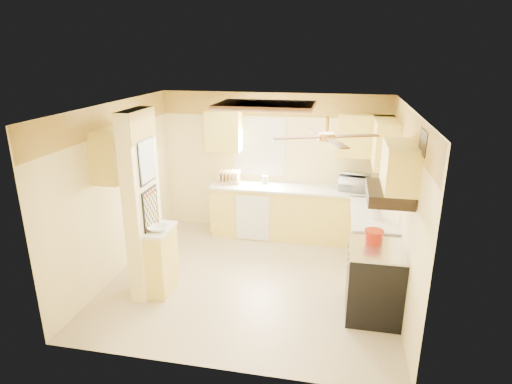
% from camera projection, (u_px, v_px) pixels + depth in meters
% --- Properties ---
extents(floor, '(4.00, 4.00, 0.00)m').
position_uv_depth(floor, '(252.00, 279.00, 6.27)').
color(floor, tan).
rests_on(floor, ground).
extents(ceiling, '(4.00, 4.00, 0.00)m').
position_uv_depth(ceiling, '(251.00, 106.00, 5.48)').
color(ceiling, white).
rests_on(ceiling, wall_back).
extents(wall_back, '(4.00, 0.00, 4.00)m').
position_uv_depth(wall_back, '(273.00, 164.00, 7.64)').
color(wall_back, '#FDE69A').
rests_on(wall_back, floor).
extents(wall_front, '(4.00, 0.00, 4.00)m').
position_uv_depth(wall_front, '(211.00, 262.00, 4.11)').
color(wall_front, '#FDE69A').
rests_on(wall_front, floor).
extents(wall_left, '(0.00, 3.80, 3.80)m').
position_uv_depth(wall_left, '(118.00, 190.00, 6.24)').
color(wall_left, '#FDE69A').
rests_on(wall_left, floor).
extents(wall_right, '(0.00, 3.80, 3.80)m').
position_uv_depth(wall_right, '(403.00, 208.00, 5.50)').
color(wall_right, '#FDE69A').
rests_on(wall_right, floor).
extents(wallpaper_border, '(4.00, 0.02, 0.40)m').
position_uv_depth(wallpaper_border, '(274.00, 105.00, 7.29)').
color(wallpaper_border, '#FFD34B').
rests_on(wallpaper_border, wall_back).
extents(partition_column, '(0.20, 0.70, 2.50)m').
position_uv_depth(partition_column, '(142.00, 205.00, 5.61)').
color(partition_column, '#FDE69A').
rests_on(partition_column, floor).
extents(partition_ledge, '(0.25, 0.55, 0.90)m').
position_uv_depth(partition_ledge, '(162.00, 261.00, 5.82)').
color(partition_ledge, '#FFDF64').
rests_on(partition_ledge, floor).
extents(ledge_top, '(0.28, 0.58, 0.04)m').
position_uv_depth(ledge_top, '(160.00, 230.00, 5.68)').
color(ledge_top, white).
rests_on(ledge_top, partition_ledge).
extents(lower_cabinets_back, '(3.00, 0.60, 0.90)m').
position_uv_depth(lower_cabinets_back, '(298.00, 214.00, 7.52)').
color(lower_cabinets_back, '#FFDF64').
rests_on(lower_cabinets_back, floor).
extents(lower_cabinets_right, '(0.60, 1.40, 0.90)m').
position_uv_depth(lower_cabinets_right, '(371.00, 243.00, 6.37)').
color(lower_cabinets_right, '#FFDF64').
rests_on(lower_cabinets_right, floor).
extents(countertop_back, '(3.04, 0.64, 0.04)m').
position_uv_depth(countertop_back, '(299.00, 188.00, 7.36)').
color(countertop_back, white).
rests_on(countertop_back, lower_cabinets_back).
extents(countertop_right, '(0.64, 1.44, 0.04)m').
position_uv_depth(countertop_right, '(373.00, 214.00, 6.22)').
color(countertop_right, white).
rests_on(countertop_right, lower_cabinets_right).
extents(dishwasher_panel, '(0.58, 0.02, 0.80)m').
position_uv_depth(dishwasher_panel, '(253.00, 218.00, 7.38)').
color(dishwasher_panel, white).
rests_on(dishwasher_panel, lower_cabinets_back).
extents(window, '(0.92, 0.02, 1.02)m').
position_uv_depth(window, '(259.00, 147.00, 7.58)').
color(window, white).
rests_on(window, wall_back).
extents(upper_cab_back_left, '(0.60, 0.35, 0.70)m').
position_uv_depth(upper_cab_back_left, '(224.00, 131.00, 7.45)').
color(upper_cab_back_left, '#FFDF64').
rests_on(upper_cab_back_left, wall_back).
extents(upper_cab_back_right, '(0.90, 0.35, 0.70)m').
position_uv_depth(upper_cab_back_right, '(365.00, 136.00, 7.00)').
color(upper_cab_back_right, '#FFDF64').
rests_on(upper_cab_back_right, wall_back).
extents(upper_cab_right, '(0.35, 1.00, 0.70)m').
position_uv_depth(upper_cab_right, '(385.00, 142.00, 6.51)').
color(upper_cab_right, '#FFDF64').
rests_on(upper_cab_right, wall_right).
extents(upper_cab_left_wall, '(0.35, 0.75, 0.70)m').
position_uv_depth(upper_cab_left_wall, '(116.00, 154.00, 5.79)').
color(upper_cab_left_wall, '#FFDF64').
rests_on(upper_cab_left_wall, wall_left).
extents(upper_cab_over_stove, '(0.35, 0.76, 0.52)m').
position_uv_depth(upper_cab_over_stove, '(400.00, 166.00, 4.80)').
color(upper_cab_over_stove, '#FFDF64').
rests_on(upper_cab_over_stove, wall_right).
extents(stove, '(0.68, 0.77, 0.92)m').
position_uv_depth(stove, '(374.00, 281.00, 5.30)').
color(stove, black).
rests_on(stove, floor).
extents(range_hood, '(0.50, 0.76, 0.14)m').
position_uv_depth(range_hood, '(389.00, 193.00, 4.92)').
color(range_hood, black).
rests_on(range_hood, upper_cab_over_stove).
extents(poster_menu, '(0.02, 0.42, 0.57)m').
position_uv_depth(poster_menu, '(147.00, 161.00, 5.40)').
color(poster_menu, black).
rests_on(poster_menu, partition_column).
extents(poster_nashville, '(0.02, 0.42, 0.57)m').
position_uv_depth(poster_nashville, '(151.00, 209.00, 5.61)').
color(poster_nashville, black).
rests_on(poster_nashville, partition_column).
extents(ceiling_light_panel, '(1.35, 0.95, 0.06)m').
position_uv_depth(ceiling_light_panel, '(266.00, 105.00, 5.94)').
color(ceiling_light_panel, brown).
rests_on(ceiling_light_panel, ceiling).
extents(ceiling_fan, '(1.15, 1.15, 0.26)m').
position_uv_depth(ceiling_fan, '(327.00, 136.00, 4.71)').
color(ceiling_fan, gold).
rests_on(ceiling_fan, ceiling).
extents(vent_grate, '(0.02, 0.40, 0.25)m').
position_uv_depth(vent_grate, '(423.00, 142.00, 4.33)').
color(vent_grate, black).
rests_on(vent_grate, wall_right).
extents(microwave, '(0.54, 0.41, 0.27)m').
position_uv_depth(microwave, '(355.00, 183.00, 7.15)').
color(microwave, white).
rests_on(microwave, countertop_back).
extents(bowl, '(0.27, 0.27, 0.06)m').
position_uv_depth(bowl, '(158.00, 228.00, 5.59)').
color(bowl, white).
rests_on(bowl, ledge_top).
extents(dutch_oven, '(0.24, 0.24, 0.16)m').
position_uv_depth(dutch_oven, '(374.00, 236.00, 5.29)').
color(dutch_oven, '#A21D0A').
rests_on(dutch_oven, stove).
extents(kettle, '(0.15, 0.15, 0.23)m').
position_uv_depth(kettle, '(378.00, 212.00, 5.94)').
color(kettle, silver).
rests_on(kettle, countertop_right).
extents(dish_rack, '(0.39, 0.30, 0.21)m').
position_uv_depth(dish_rack, '(229.00, 178.00, 7.61)').
color(dish_rack, tan).
rests_on(dish_rack, countertop_back).
extents(utensil_crock, '(0.11, 0.11, 0.22)m').
position_uv_depth(utensil_crock, '(265.00, 179.00, 7.56)').
color(utensil_crock, white).
rests_on(utensil_crock, countertop_back).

